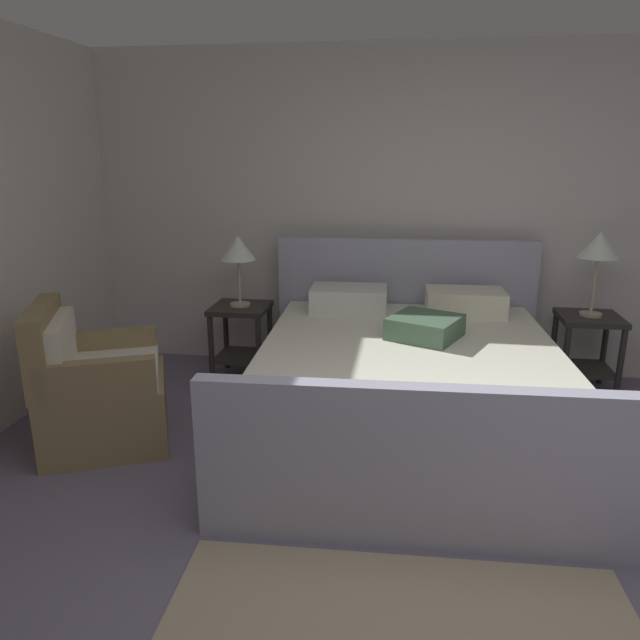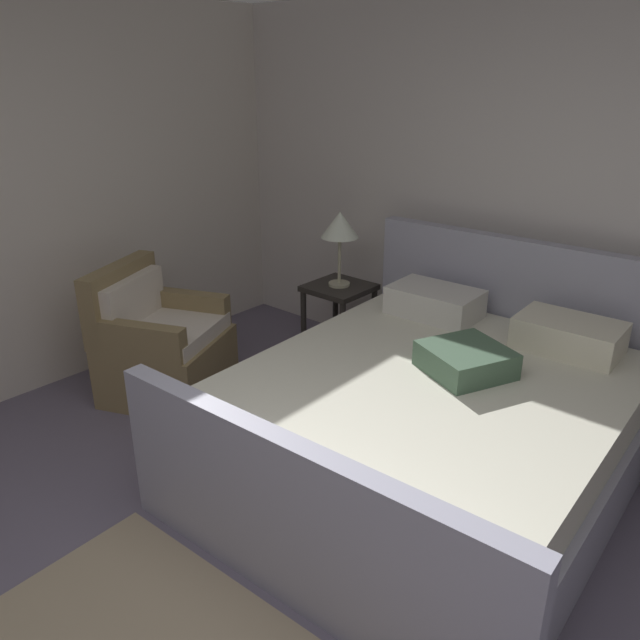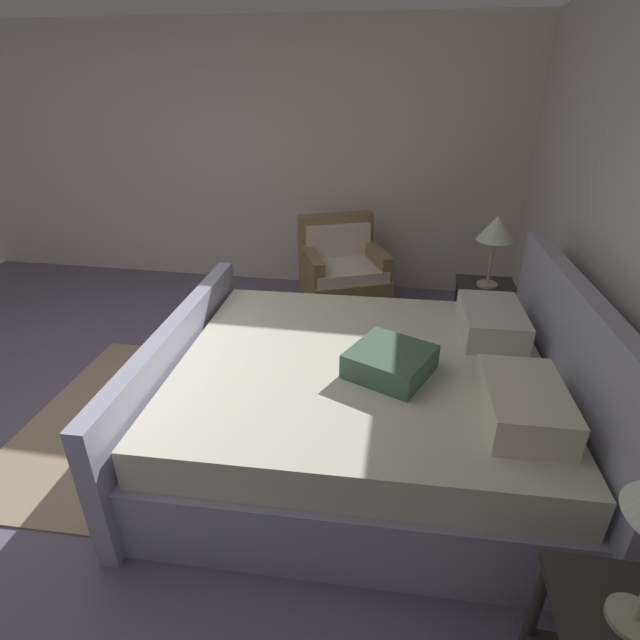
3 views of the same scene
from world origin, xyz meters
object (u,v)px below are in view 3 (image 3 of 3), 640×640
(armchair, at_px, (342,278))
(table_lamp_left, at_px, (496,231))
(nightstand_left, at_px, (483,308))
(bed, at_px, (367,401))

(armchair, bearing_deg, table_lamp_left, 64.36)
(table_lamp_left, height_order, armchair, table_lamp_left)
(nightstand_left, distance_m, armchair, 1.35)
(bed, height_order, armchair, bed)
(bed, xyz_separation_m, armchair, (-1.91, -0.41, 0.00))
(table_lamp_left, bearing_deg, nightstand_left, -33.69)
(nightstand_left, bearing_deg, table_lamp_left, 146.31)
(bed, bearing_deg, nightstand_left, 148.63)
(nightstand_left, xyz_separation_m, armchair, (-0.58, -1.22, -0.06))
(table_lamp_left, distance_m, armchair, 1.52)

